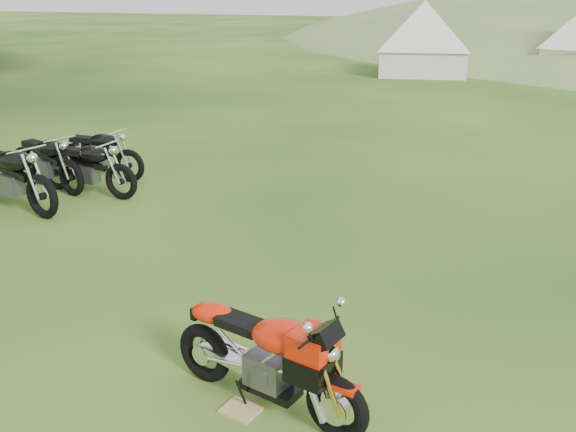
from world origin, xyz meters
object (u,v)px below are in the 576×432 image
(sport_motorcycle, at_px, (266,350))
(vintage_moto_d, at_px, (46,160))
(vintage_moto_c, at_px, (97,152))
(tent_left, at_px, (423,37))
(vintage_moto_b, at_px, (10,174))
(plywood_board, at_px, (241,410))
(vintage_moto_a, at_px, (87,166))

(sport_motorcycle, xyz_separation_m, vintage_moto_d, (-5.33, 4.38, -0.03))
(sport_motorcycle, height_order, vintage_moto_c, sport_motorcycle)
(vintage_moto_c, height_order, tent_left, tent_left)
(vintage_moto_b, height_order, vintage_moto_c, vintage_moto_b)
(plywood_board, bearing_deg, sport_motorcycle, 35.90)
(sport_motorcycle, height_order, vintage_moto_b, vintage_moto_b)
(vintage_moto_a, xyz_separation_m, vintage_moto_d, (-0.83, 0.10, 0.01))
(plywood_board, bearing_deg, tent_left, 92.62)
(vintage_moto_c, bearing_deg, tent_left, 79.06)
(vintage_moto_d, distance_m, tent_left, 16.64)
(plywood_board, relative_size, vintage_moto_d, 0.15)
(sport_motorcycle, distance_m, vintage_moto_b, 6.16)
(plywood_board, height_order, vintage_moto_d, vintage_moto_d)
(vintage_moto_b, relative_size, tent_left, 0.68)
(vintage_moto_a, bearing_deg, vintage_moto_b, -120.06)
(vintage_moto_b, relative_size, vintage_moto_c, 1.15)
(vintage_moto_b, bearing_deg, plywood_board, -17.99)
(tent_left, bearing_deg, sport_motorcycle, -95.02)
(vintage_moto_a, distance_m, vintage_moto_d, 0.84)
(plywood_board, relative_size, tent_left, 0.09)
(vintage_moto_b, height_order, vintage_moto_d, vintage_moto_b)
(vintage_moto_d, bearing_deg, sport_motorcycle, -19.56)
(sport_motorcycle, distance_m, tent_left, 20.51)
(plywood_board, xyz_separation_m, tent_left, (-0.94, 20.59, 1.30))
(vintage_moto_b, bearing_deg, vintage_moto_c, 96.83)
(sport_motorcycle, distance_m, vintage_moto_a, 6.22)
(plywood_board, height_order, tent_left, tent_left)
(vintage_moto_b, bearing_deg, vintage_moto_a, 71.13)
(vintage_moto_d, bearing_deg, plywood_board, -21.31)
(sport_motorcycle, height_order, tent_left, tent_left)
(vintage_moto_a, xyz_separation_m, tent_left, (3.39, 16.17, 0.83))
(sport_motorcycle, distance_m, plywood_board, 0.55)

